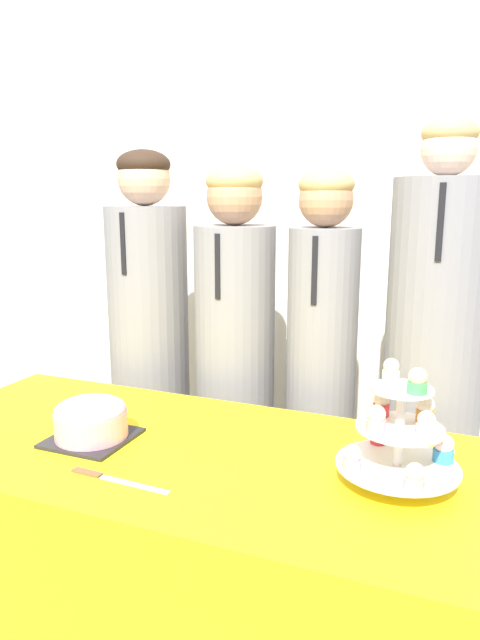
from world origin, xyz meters
The scene contains 9 objects.
wall_back centered at (0.00, 1.67, 1.35)m, with size 9.00×0.06×2.70m.
table centered at (0.00, 0.37, 0.36)m, with size 1.61×0.73×0.73m.
round_cake centered at (-0.24, 0.32, 0.79)m, with size 0.21×0.21×0.12m.
cake_knife centered at (-0.09, 0.15, 0.73)m, with size 0.26×0.03×0.01m.
cupcake_stand centered at (0.56, 0.38, 0.85)m, with size 0.28×0.28×0.29m.
student_0 centered at (-0.48, 1.01, 0.74)m, with size 0.31×0.31×1.55m.
student_1 centered at (-0.11, 1.01, 0.71)m, with size 0.29×0.30×1.49m.
student_2 centered at (0.22, 1.01, 0.72)m, with size 0.24×0.25×1.47m.
student_3 centered at (0.59, 1.01, 0.76)m, with size 0.31×0.32×1.61m.
Camera 1 is at (0.68, -0.88, 1.37)m, focal length 32.00 mm.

